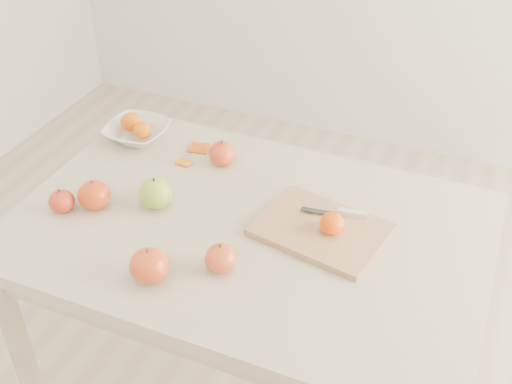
% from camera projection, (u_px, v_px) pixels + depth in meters
% --- Properties ---
extents(table, '(1.20, 0.80, 0.75)m').
position_uv_depth(table, '(249.00, 254.00, 1.69)').
color(table, beige).
rests_on(table, ground).
extents(cutting_board, '(0.35, 0.28, 0.02)m').
position_uv_depth(cutting_board, '(321.00, 229.00, 1.60)').
color(cutting_board, tan).
rests_on(cutting_board, table).
extents(board_tangerine, '(0.06, 0.06, 0.05)m').
position_uv_depth(board_tangerine, '(332.00, 223.00, 1.57)').
color(board_tangerine, '#DF3F07').
rests_on(board_tangerine, cutting_board).
extents(fruit_bowl, '(0.19, 0.19, 0.05)m').
position_uv_depth(fruit_bowl, '(137.00, 132.00, 1.96)').
color(fruit_bowl, white).
rests_on(fruit_bowl, table).
extents(bowl_tangerine_near, '(0.07, 0.07, 0.06)m').
position_uv_depth(bowl_tangerine_near, '(131.00, 122.00, 1.96)').
color(bowl_tangerine_near, '#DC5507').
rests_on(bowl_tangerine_near, fruit_bowl).
extents(bowl_tangerine_far, '(0.06, 0.06, 0.05)m').
position_uv_depth(bowl_tangerine_far, '(142.00, 130.00, 1.93)').
color(bowl_tangerine_far, orange).
rests_on(bowl_tangerine_far, fruit_bowl).
extents(orange_peel_a, '(0.07, 0.05, 0.01)m').
position_uv_depth(orange_peel_a, '(199.00, 149.00, 1.92)').
color(orange_peel_a, '#CD4D0E').
rests_on(orange_peel_a, table).
extents(orange_peel_b, '(0.05, 0.04, 0.01)m').
position_uv_depth(orange_peel_b, '(184.00, 163.00, 1.86)').
color(orange_peel_b, orange).
rests_on(orange_peel_b, table).
extents(paring_knife, '(0.17, 0.06, 0.01)m').
position_uv_depth(paring_knife, '(347.00, 213.00, 1.63)').
color(paring_knife, white).
rests_on(paring_knife, cutting_board).
extents(apple_green, '(0.09, 0.09, 0.08)m').
position_uv_depth(apple_green, '(155.00, 194.00, 1.67)').
color(apple_green, '#649D21').
rests_on(apple_green, table).
extents(apple_red_d, '(0.07, 0.07, 0.06)m').
position_uv_depth(apple_red_d, '(62.00, 201.00, 1.66)').
color(apple_red_d, maroon).
rests_on(apple_red_d, table).
extents(apple_red_a, '(0.08, 0.08, 0.07)m').
position_uv_depth(apple_red_a, '(222.00, 154.00, 1.84)').
color(apple_red_a, '#A7160B').
rests_on(apple_red_a, table).
extents(apple_red_b, '(0.09, 0.09, 0.08)m').
position_uv_depth(apple_red_b, '(94.00, 195.00, 1.67)').
color(apple_red_b, '#9A0107').
rests_on(apple_red_b, table).
extents(apple_red_e, '(0.08, 0.08, 0.07)m').
position_uv_depth(apple_red_e, '(221.00, 258.00, 1.48)').
color(apple_red_e, '#A82417').
rests_on(apple_red_e, table).
extents(apple_red_c, '(0.09, 0.09, 0.08)m').
position_uv_depth(apple_red_c, '(149.00, 265.00, 1.45)').
color(apple_red_c, maroon).
rests_on(apple_red_c, table).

